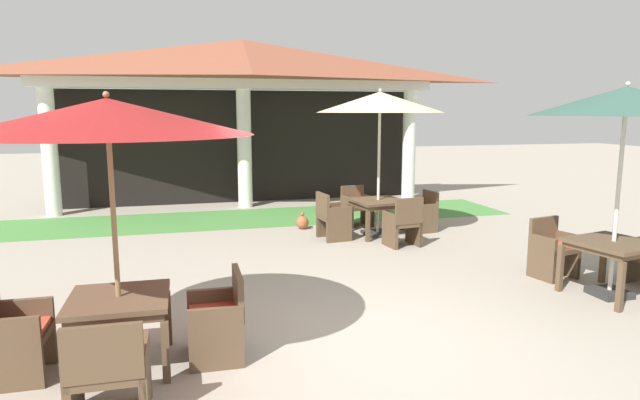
{
  "coord_description": "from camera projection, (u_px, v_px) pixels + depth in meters",
  "views": [
    {
      "loc": [
        -1.75,
        -5.22,
        2.45
      ],
      "look_at": [
        0.38,
        2.71,
        1.11
      ],
      "focal_mm": 30.64,
      "sensor_mm": 36.0,
      "label": 1
    }
  ],
  "objects": [
    {
      "name": "ground_plane",
      "position": [
        351.0,
        344.0,
        5.82
      ],
      "size": [
        60.0,
        60.0,
        0.0
      ],
      "primitive_type": "plane",
      "color": "#9E9384"
    },
    {
      "name": "background_pavilion",
      "position": [
        242.0,
        77.0,
        13.73
      ],
      "size": [
        10.29,
        2.55,
        4.2
      ],
      "color": "white",
      "rests_on": "ground"
    },
    {
      "name": "lawn_strip",
      "position": [
        254.0,
        218.0,
        12.67
      ],
      "size": [
        12.09,
        2.31,
        0.01
      ],
      "primitive_type": "cube",
      "color": "#47843D",
      "rests_on": "ground"
    },
    {
      "name": "patio_table_near_foreground",
      "position": [
        613.0,
        248.0,
        7.22
      ],
      "size": [
        1.13,
        1.13,
        0.76
      ],
      "rotation": [
        0.0,
        0.0,
        0.2
      ],
      "color": "brown",
      "rests_on": "ground"
    },
    {
      "name": "patio_umbrella_near_foreground",
      "position": [
        626.0,
        103.0,
        6.92
      ],
      "size": [
        2.37,
        2.37,
        2.82
      ],
      "color": "#2D2D2D",
      "rests_on": "ground"
    },
    {
      "name": "patio_chair_near_foreground_north",
      "position": [
        553.0,
        250.0,
        8.11
      ],
      "size": [
        0.66,
        0.59,
        0.88
      ],
      "rotation": [
        0.0,
        0.0,
        -2.94
      ],
      "color": "brown",
      "rests_on": "ground"
    },
    {
      "name": "patio_table_mid_left",
      "position": [
        119.0,
        306.0,
        5.2
      ],
      "size": [
        0.94,
        0.94,
        0.71
      ],
      "rotation": [
        0.0,
        0.0,
        -0.02
      ],
      "color": "brown",
      "rests_on": "ground"
    },
    {
      "name": "patio_umbrella_mid_left",
      "position": [
        107.0,
        118.0,
        4.91
      ],
      "size": [
        2.63,
        2.63,
        2.63
      ],
      "color": "#2D2D2D",
      "rests_on": "ground"
    },
    {
      "name": "patio_chair_mid_left_east",
      "position": [
        219.0,
        318.0,
        5.45
      ],
      "size": [
        0.54,
        0.65,
        0.88
      ],
      "rotation": [
        0.0,
        0.0,
        1.55
      ],
      "color": "brown",
      "rests_on": "ground"
    },
    {
      "name": "patio_chair_mid_left_south",
      "position": [
        108.0,
        372.0,
        4.34
      ],
      "size": [
        0.62,
        0.53,
        0.87
      ],
      "rotation": [
        0.0,
        0.0,
        -0.02
      ],
      "color": "brown",
      "rests_on": "ground"
    },
    {
      "name": "patio_chair_mid_left_west",
      "position": [
        14.0,
        337.0,
        5.01
      ],
      "size": [
        0.53,
        0.58,
        0.84
      ],
      "rotation": [
        0.0,
        0.0,
        -1.59
      ],
      "color": "brown",
      "rests_on": "ground"
    },
    {
      "name": "patio_table_mid_right",
      "position": [
        378.0,
        205.0,
        10.83
      ],
      "size": [
        1.07,
        1.07,
        0.71
      ],
      "rotation": [
        0.0,
        0.0,
        0.11
      ],
      "color": "brown",
      "rests_on": "ground"
    },
    {
      "name": "patio_umbrella_mid_right",
      "position": [
        380.0,
        103.0,
        10.51
      ],
      "size": [
        2.47,
        2.47,
        2.88
      ],
      "color": "#2D2D2D",
      "rests_on": "ground"
    },
    {
      "name": "patio_chair_mid_right_east",
      "position": [
        421.0,
        213.0,
        11.23
      ],
      "size": [
        0.63,
        0.61,
        0.82
      ],
      "rotation": [
        0.0,
        0.0,
        -4.6
      ],
      "color": "brown",
      "rests_on": "ground"
    },
    {
      "name": "patio_chair_mid_right_west",
      "position": [
        332.0,
        218.0,
        10.5
      ],
      "size": [
        0.58,
        0.65,
        0.91
      ],
      "rotation": [
        0.0,
        0.0,
        -1.46
      ],
      "color": "brown",
      "rests_on": "ground"
    },
    {
      "name": "patio_chair_mid_right_north",
      "position": [
        357.0,
        207.0,
        11.78
      ],
      "size": [
        0.61,
        0.63,
        0.85
      ],
      "rotation": [
        0.0,
        0.0,
        -3.03
      ],
      "color": "brown",
      "rests_on": "ground"
    },
    {
      "name": "patio_chair_mid_right_south",
      "position": [
        403.0,
        224.0,
        9.95
      ],
      "size": [
        0.62,
        0.58,
        0.92
      ],
      "rotation": [
        0.0,
        0.0,
        0.11
      ],
      "color": "brown",
      "rests_on": "ground"
    },
    {
      "name": "terracotta_urn",
      "position": [
        302.0,
        222.0,
        11.46
      ],
      "size": [
        0.26,
        0.26,
        0.36
      ],
      "color": "#9E5633",
      "rests_on": "ground"
    }
  ]
}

